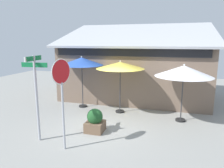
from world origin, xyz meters
name	(u,v)px	position (x,y,z in m)	size (l,w,h in m)	color
ground_plane	(100,127)	(0.00, 0.00, -0.05)	(28.00, 28.00, 0.10)	gray
cafe_building	(135,70)	(0.56, 5.11, 1.77)	(9.07, 5.23, 4.77)	#705B4C
street_sign_post	(36,89)	(-1.69, -1.85, 1.90)	(0.94, 1.00, 3.07)	#A8AAB2
stop_sign	(62,87)	(-0.49, -2.16, 2.11)	(0.21, 0.78, 3.01)	#A8AAB2
patio_umbrella_royal_blue_left	(82,62)	(-1.81, 2.24, 2.49)	(2.30, 2.30, 2.78)	black
patio_umbrella_mustard_center	(120,66)	(0.37, 1.95, 2.37)	(2.38, 2.38, 2.63)	black
patio_umbrella_ivory_right	(184,71)	(3.30, 1.57, 2.27)	(2.48, 2.48, 2.59)	black
sidewalk_planter	(95,121)	(-0.02, -0.57, 0.43)	(0.71, 0.71, 0.94)	brown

